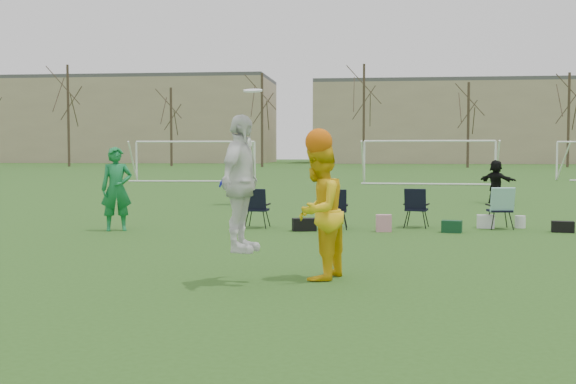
# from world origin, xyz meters

# --- Properties ---
(ground) EXTENTS (260.00, 260.00, 0.00)m
(ground) POSITION_xyz_m (0.00, 0.00, 0.00)
(ground) COLOR #2B5219
(ground) RESTS_ON ground
(fielder_green_near) EXTENTS (0.85, 0.71, 1.98)m
(fielder_green_near) POSITION_xyz_m (-5.29, 6.97, 0.99)
(fielder_green_near) COLOR #147539
(fielder_green_near) RESTS_ON ground
(fielder_blue) EXTENTS (1.33, 0.90, 1.90)m
(fielder_blue) POSITION_xyz_m (-3.95, 15.28, 0.95)
(fielder_blue) COLOR #1818B8
(fielder_blue) RESTS_ON ground
(fielder_black) EXTENTS (1.36, 1.32, 1.55)m
(fielder_black) POSITION_xyz_m (5.17, 16.96, 0.78)
(fielder_black) COLOR black
(fielder_black) RESTS_ON ground
(center_contest) EXTENTS (1.94, 1.66, 2.79)m
(center_contest) POSITION_xyz_m (-0.53, 0.90, 1.21)
(center_contest) COLOR white
(center_contest) RESTS_ON ground
(sideline_setup) EXTENTS (9.38, 1.64, 1.82)m
(sideline_setup) POSITION_xyz_m (2.84, 8.02, 0.54)
(sideline_setup) COLOR #0E3314
(sideline_setup) RESTS_ON ground
(goal_left) EXTENTS (7.39, 0.76, 2.46)m
(goal_left) POSITION_xyz_m (-10.00, 34.00, 1.92)
(goal_left) COLOR white
(goal_left) RESTS_ON ground
(goal_mid) EXTENTS (7.40, 0.63, 2.46)m
(goal_mid) POSITION_xyz_m (4.00, 32.00, 1.92)
(goal_mid) COLOR white
(goal_mid) RESTS_ON ground
(tree_line) EXTENTS (110.28, 3.28, 11.40)m
(tree_line) POSITION_xyz_m (0.24, 69.85, 5.09)
(tree_line) COLOR #382B21
(tree_line) RESTS_ON ground
(building_row) EXTENTS (126.00, 16.00, 13.00)m
(building_row) POSITION_xyz_m (6.73, 96.00, 5.99)
(building_row) COLOR tan
(building_row) RESTS_ON ground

